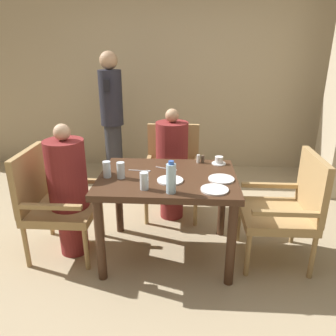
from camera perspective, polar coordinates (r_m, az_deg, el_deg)
The scene contains 21 objects.
ground_plane at distance 2.97m, azimuth -0.05°, elevation -14.64°, with size 16.00×16.00×0.00m, color tan.
wall_back at distance 4.72m, azimuth 1.71°, elevation 16.83°, with size 8.00×0.06×2.80m.
dining_table at distance 2.66m, azimuth -0.05°, elevation -3.54°, with size 1.10×0.82×0.74m.
chair_left_side at distance 2.93m, azimuth -19.47°, elevation -5.20°, with size 0.56×0.56×0.92m.
diner_in_left_chair at distance 2.84m, azimuth -16.92°, elevation -3.68°, with size 0.32×0.32×1.15m.
chair_far_side at distance 3.48m, azimuth 0.78°, elevation 0.12°, with size 0.56×0.56×0.92m.
diner_in_far_chair at distance 3.31m, azimuth 0.67°, elevation 0.73°, with size 0.32×0.32×1.15m.
chair_right_side at distance 2.83m, azimuth 20.11°, elevation -6.22°, with size 0.56×0.56×0.92m.
standing_host at distance 4.19m, azimuth -9.74°, elevation 8.99°, with size 0.28×0.32×1.65m.
plate_main_left at distance 2.51m, azimuth 0.38°, elevation -2.14°, with size 0.20×0.20×0.01m.
plate_main_right at distance 2.38m, azimuth 8.12°, elevation -3.74°, with size 0.20×0.20×0.01m.
plate_dessert_center at distance 2.57m, azimuth 9.26°, elevation -1.89°, with size 0.20×0.20×0.01m.
teacup_with_saucer at distance 2.90m, azimuth 8.86°, elevation 1.23°, with size 0.12×0.12×0.07m.
water_bottle at distance 2.28m, azimuth 0.54°, elevation -1.77°, with size 0.07×0.07×0.24m.
glass_tall_near at distance 2.57m, azimuth -8.23°, elevation -0.39°, with size 0.06×0.06×0.13m.
glass_tall_mid at distance 2.61m, azimuth -10.60°, elevation -0.23°, with size 0.06×0.06×0.13m.
glass_tall_far at distance 2.35m, azimuth -4.17°, elevation -2.25°, with size 0.06×0.06×0.13m.
salt_shaker at distance 2.90m, azimuth 5.29°, elevation 1.61°, with size 0.03×0.03×0.07m.
pepper_shaker at distance 2.90m, azimuth 6.06°, elevation 1.56°, with size 0.03×0.03×0.07m.
fork_beside_plate at distance 2.72m, azimuth -4.57°, elevation -0.46°, with size 0.18×0.03×0.00m.
knife_beside_plate at distance 2.75m, azimuth -0.11°, elevation -0.12°, with size 0.19×0.08×0.00m.
Camera 1 is at (0.15, -2.42, 1.72)m, focal length 35.00 mm.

